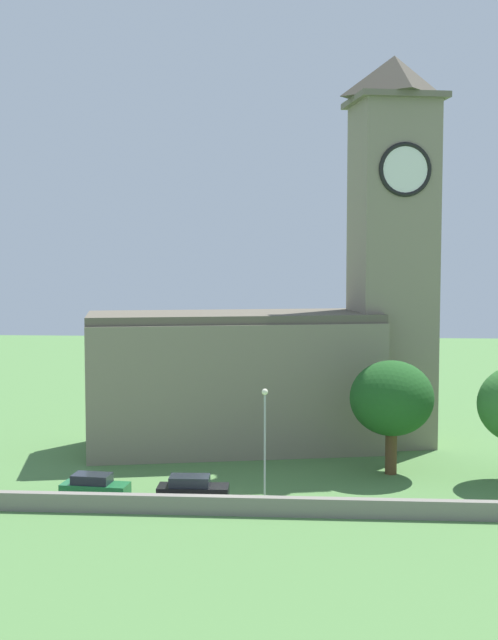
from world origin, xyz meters
TOP-DOWN VIEW (x-y plane):
  - ground_plane at (0.00, 15.00)m, footprint 200.00×200.00m
  - church at (3.91, 17.75)m, footprint 31.09×14.55m
  - quay_barrier at (0.00, -2.11)m, footprint 46.82×0.70m
  - car_green at (-8.94, 0.60)m, footprint 4.72×2.49m
  - car_black at (-2.18, 0.31)m, footprint 4.82×2.34m
  - streetlamp_west_mid at (2.61, 2.18)m, footprint 0.44×0.44m
  - tree_riverside_east at (11.87, 8.91)m, footprint 6.35×6.35m

SIDE VIEW (x-z plane):
  - ground_plane at x=0.00m, z-range 0.00..0.00m
  - quay_barrier at x=0.00m, z-range 0.00..1.21m
  - car_green at x=-8.94m, z-range 0.01..1.77m
  - car_black at x=-2.18m, z-range 0.01..1.86m
  - streetlamp_west_mid at x=2.61m, z-range 1.21..8.72m
  - tree_riverside_east at x=11.87m, z-range 1.44..10.13m
  - church at x=3.91m, z-range -7.06..26.58m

